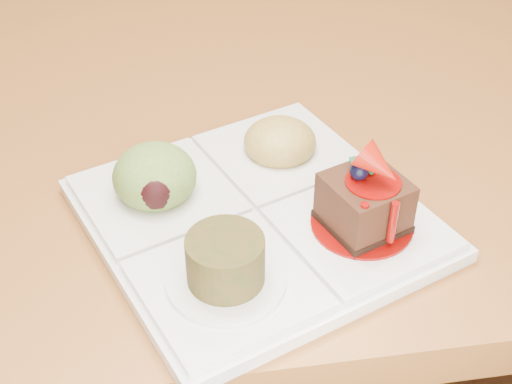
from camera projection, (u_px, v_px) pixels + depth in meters
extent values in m
plane|color=#5D301A|center=(248.00, 254.00, 1.66)|extent=(6.00, 6.00, 0.00)
cylinder|color=black|center=(5.00, 253.00, 1.37)|extent=(0.03, 0.03, 0.40)
cylinder|color=black|center=(488.00, 134.00, 1.69)|extent=(0.03, 0.03, 0.41)
cylinder|color=black|center=(473.00, 66.00, 1.95)|extent=(0.03, 0.03, 0.41)
cube|color=silver|center=(256.00, 219.00, 0.59)|extent=(0.33, 0.33, 0.01)
cube|color=silver|center=(361.00, 228.00, 0.57)|extent=(0.16, 0.16, 0.01)
cube|color=silver|center=(226.00, 285.00, 0.52)|extent=(0.16, 0.16, 0.01)
cube|color=silver|center=(157.00, 194.00, 0.61)|extent=(0.16, 0.16, 0.01)
cube|color=silver|center=(280.00, 152.00, 0.66)|extent=(0.16, 0.16, 0.01)
cylinder|color=#6E0604|center=(362.00, 224.00, 0.57)|extent=(0.08, 0.08, 0.00)
cube|color=black|center=(362.00, 222.00, 0.57)|extent=(0.08, 0.08, 0.01)
cube|color=#34140E|center=(365.00, 200.00, 0.55)|extent=(0.07, 0.07, 0.04)
cylinder|color=#6E0604|center=(367.00, 180.00, 0.54)|extent=(0.04, 0.04, 0.00)
sphere|color=black|center=(359.00, 171.00, 0.54)|extent=(0.01, 0.01, 0.01)
cone|color=#AB180B|center=(379.00, 166.00, 0.53)|extent=(0.05, 0.05, 0.04)
cube|color=#124B21|center=(367.00, 165.00, 0.55)|extent=(0.02, 0.02, 0.01)
cube|color=#124B21|center=(358.00, 165.00, 0.55)|extent=(0.01, 0.02, 0.01)
cylinder|color=#6E0604|center=(362.00, 225.00, 0.53)|extent=(0.01, 0.01, 0.04)
cylinder|color=#6E0604|center=(393.00, 222.00, 0.53)|extent=(0.01, 0.01, 0.04)
cylinder|color=#6E0604|center=(327.00, 199.00, 0.55)|extent=(0.01, 0.01, 0.04)
cylinder|color=silver|center=(226.00, 280.00, 0.52)|extent=(0.09, 0.09, 0.00)
cylinder|color=#4C3315|center=(225.00, 260.00, 0.51)|extent=(0.06, 0.06, 0.04)
cylinder|color=#401B0D|center=(225.00, 247.00, 0.50)|extent=(0.05, 0.05, 0.00)
ellipsoid|color=olive|center=(155.00, 176.00, 0.59)|extent=(0.07, 0.07, 0.05)
ellipsoid|color=black|center=(156.00, 192.00, 0.58)|extent=(0.04, 0.03, 0.03)
ellipsoid|color=#A8963C|center=(280.00, 142.00, 0.65)|extent=(0.07, 0.07, 0.04)
cube|color=orange|center=(297.00, 132.00, 0.65)|extent=(0.02, 0.02, 0.02)
cube|color=#486916|center=(271.00, 129.00, 0.66)|extent=(0.02, 0.02, 0.01)
cube|color=orange|center=(269.00, 141.00, 0.64)|extent=(0.02, 0.02, 0.02)
cube|color=#486916|center=(286.00, 145.00, 0.64)|extent=(0.02, 0.02, 0.01)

